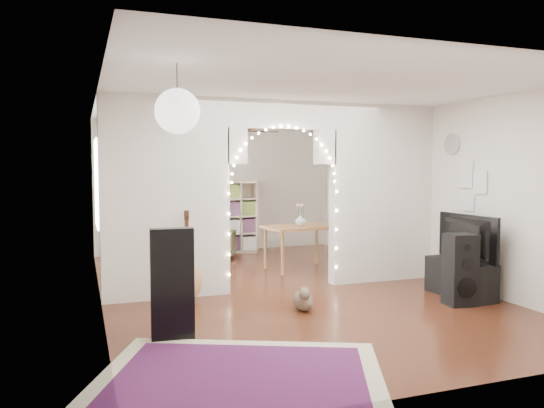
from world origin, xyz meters
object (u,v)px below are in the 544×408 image
object	(u,v)px
dining_chair_left	(219,244)
dining_chair_right	(208,246)
bookcase	(223,216)
floor_speaker	(460,270)
acoustic_guitar	(187,267)
media_console	(460,278)
dining_table	(301,230)

from	to	relation	value
dining_chair_left	dining_chair_right	distance (m)	0.28
bookcase	floor_speaker	bearing A→B (deg)	-50.14
acoustic_guitar	dining_chair_right	world-z (taller)	acoustic_guitar
acoustic_guitar	media_console	distance (m)	3.69
dining_chair_left	floor_speaker	bearing A→B (deg)	-41.20
acoustic_guitar	dining_chair_right	xyz separation A→B (m)	(0.95, 2.92, -0.18)
media_console	bookcase	bearing A→B (deg)	110.80
dining_chair_right	dining_table	bearing A→B (deg)	-71.20
bookcase	dining_chair_right	world-z (taller)	bookcase
floor_speaker	media_console	bearing A→B (deg)	55.87
floor_speaker	dining_chair_right	bearing A→B (deg)	123.89
bookcase	dining_chair_right	distance (m)	1.08
dining_chair_left	bookcase	bearing A→B (deg)	94.23
acoustic_guitar	media_console	bearing A→B (deg)	-24.57
dining_table	dining_chair_left	xyz separation A→B (m)	(-1.05, 1.55, -0.41)
bookcase	dining_chair_right	bearing A→B (deg)	-100.60
dining_table	media_console	bearing A→B (deg)	-70.34
floor_speaker	dining_chair_left	distance (m)	4.90
dining_chair_right	media_console	bearing A→B (deg)	-80.64
dining_table	dining_chair_left	distance (m)	1.92
floor_speaker	dining_chair_right	size ratio (longest dim) A/B	1.60
media_console	dining_table	world-z (taller)	dining_table
acoustic_guitar	floor_speaker	world-z (taller)	acoustic_guitar
media_console	dining_table	distance (m)	2.88
dining_table	acoustic_guitar	bearing A→B (deg)	-153.30
acoustic_guitar	bookcase	bearing A→B (deg)	60.76
media_console	dining_chair_left	world-z (taller)	dining_chair_left
media_console	dining_chair_right	distance (m)	4.74
bookcase	dining_table	bearing A→B (deg)	-49.65
floor_speaker	dining_chair_left	bearing A→B (deg)	120.58
media_console	dining_chair_right	size ratio (longest dim) A/B	1.75
floor_speaker	dining_table	world-z (taller)	floor_speaker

